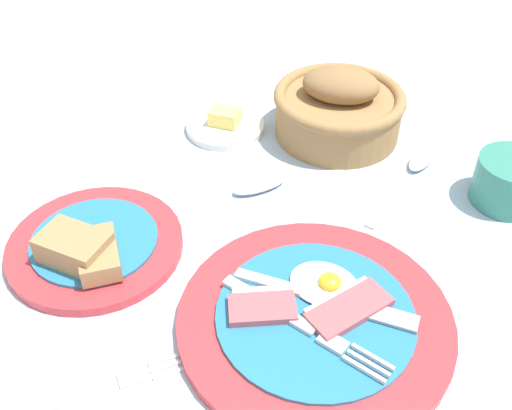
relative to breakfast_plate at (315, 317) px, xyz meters
name	(u,v)px	position (x,y,z in m)	size (l,w,h in m)	color
ground_plane	(255,303)	(-0.06, -0.01, -0.01)	(3.00, 3.00, 0.00)	#A3BCD1
breakfast_plate	(315,317)	(0.00, 0.00, 0.00)	(0.27, 0.27, 0.03)	red
bread_plate	(93,246)	(-0.25, -0.04, 0.00)	(0.19, 0.19, 0.05)	red
sugar_cup	(511,180)	(0.12, 0.28, 0.02)	(0.09, 0.09, 0.06)	#337F6B
bread_basket	(339,108)	(-0.12, 0.32, 0.03)	(0.18, 0.18, 0.10)	olive
butter_dish	(225,125)	(-0.26, 0.25, 0.00)	(0.11, 0.11, 0.03)	silver
teaspoon_by_saucer	(239,192)	(-0.17, 0.13, 0.00)	(0.12, 0.17, 0.01)	silver
teaspoon_near_cup	(414,168)	(0.00, 0.29, 0.00)	(0.03, 0.19, 0.01)	silver
fork_on_cloth	(92,390)	(-0.14, -0.17, -0.01)	(0.13, 0.16, 0.01)	silver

